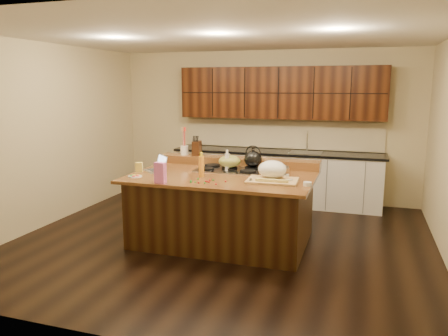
% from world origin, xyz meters
% --- Properties ---
extents(room, '(5.52, 5.02, 2.72)m').
position_xyz_m(room, '(0.00, 0.00, 1.35)').
color(room, black).
rests_on(room, ground).
extents(island, '(2.40, 1.60, 0.92)m').
position_xyz_m(island, '(0.00, 0.00, 0.46)').
color(island, black).
rests_on(island, ground).
extents(back_ledge, '(2.40, 0.30, 0.12)m').
position_xyz_m(back_ledge, '(0.00, 0.70, 0.98)').
color(back_ledge, black).
rests_on(back_ledge, island).
extents(cooktop, '(0.92, 0.52, 0.05)m').
position_xyz_m(cooktop, '(0.00, 0.30, 0.94)').
color(cooktop, gray).
rests_on(cooktop, island).
extents(back_counter, '(3.70, 0.66, 2.40)m').
position_xyz_m(back_counter, '(0.30, 2.23, 0.98)').
color(back_counter, silver).
rests_on(back_counter, ground).
extents(kettle, '(0.31, 0.31, 0.22)m').
position_xyz_m(kettle, '(0.30, 0.43, 1.08)').
color(kettle, black).
rests_on(kettle, cooktop).
extents(green_bowl, '(0.39, 0.39, 0.17)m').
position_xyz_m(green_bowl, '(0.00, 0.30, 1.05)').
color(green_bowl, olive).
rests_on(green_bowl, cooktop).
extents(laptop, '(0.40, 0.40, 0.22)m').
position_xyz_m(laptop, '(-0.93, -0.04, 0.98)').
color(laptop, '#B7B7BC').
rests_on(laptop, island).
extents(oil_bottle, '(0.07, 0.07, 0.27)m').
position_xyz_m(oil_bottle, '(-0.22, -0.22, 1.06)').
color(oil_bottle, orange).
rests_on(oil_bottle, island).
extents(vinegar_bottle, '(0.08, 0.08, 0.25)m').
position_xyz_m(vinegar_bottle, '(-0.01, 0.22, 1.04)').
color(vinegar_bottle, silver).
rests_on(vinegar_bottle, island).
extents(wooden_tray, '(0.63, 0.50, 0.25)m').
position_xyz_m(wooden_tray, '(0.70, -0.15, 1.03)').
color(wooden_tray, tan).
rests_on(wooden_tray, island).
extents(ramekin_a, '(0.13, 0.13, 0.04)m').
position_xyz_m(ramekin_a, '(1.15, -0.31, 0.94)').
color(ramekin_a, white).
rests_on(ramekin_a, island).
extents(ramekin_b, '(0.12, 0.12, 0.04)m').
position_xyz_m(ramekin_b, '(0.82, 0.05, 0.94)').
color(ramekin_b, white).
rests_on(ramekin_b, island).
extents(ramekin_c, '(0.12, 0.12, 0.04)m').
position_xyz_m(ramekin_c, '(0.80, 0.06, 0.94)').
color(ramekin_c, white).
rests_on(ramekin_c, island).
extents(strainer_bowl, '(0.26, 0.26, 0.09)m').
position_xyz_m(strainer_bowl, '(0.72, 0.26, 0.97)').
color(strainer_bowl, '#996B3F').
rests_on(strainer_bowl, island).
extents(kitchen_timer, '(0.08, 0.08, 0.07)m').
position_xyz_m(kitchen_timer, '(0.48, -0.36, 0.96)').
color(kitchen_timer, silver).
rests_on(kitchen_timer, island).
extents(pink_bag, '(0.14, 0.09, 0.25)m').
position_xyz_m(pink_bag, '(-0.56, -0.72, 1.05)').
color(pink_bag, '#F071CA').
rests_on(pink_bag, island).
extents(candy_plate, '(0.21, 0.21, 0.01)m').
position_xyz_m(candy_plate, '(-1.04, -0.48, 0.93)').
color(candy_plate, white).
rests_on(candy_plate, island).
extents(package_box, '(0.11, 0.09, 0.13)m').
position_xyz_m(package_box, '(-1.15, -0.16, 0.98)').
color(package_box, '#DBC44D').
rests_on(package_box, island).
extents(utensil_crock, '(0.14, 0.14, 0.14)m').
position_xyz_m(utensil_crock, '(-0.85, 0.70, 1.11)').
color(utensil_crock, white).
rests_on(utensil_crock, back_ledge).
extents(knife_block, '(0.13, 0.19, 0.22)m').
position_xyz_m(knife_block, '(-0.64, 0.70, 1.15)').
color(knife_block, black).
rests_on(knife_block, back_ledge).
extents(gumdrop_0, '(0.02, 0.02, 0.02)m').
position_xyz_m(gumdrop_0, '(-0.11, -0.59, 0.93)').
color(gumdrop_0, red).
rests_on(gumdrop_0, island).
extents(gumdrop_1, '(0.02, 0.02, 0.02)m').
position_xyz_m(gumdrop_1, '(-0.24, -0.53, 0.93)').
color(gumdrop_1, '#198C26').
rests_on(gumdrop_1, island).
extents(gumdrop_2, '(0.02, 0.02, 0.02)m').
position_xyz_m(gumdrop_2, '(-0.06, -0.48, 0.93)').
color(gumdrop_2, red).
rests_on(gumdrop_2, island).
extents(gumdrop_3, '(0.02, 0.02, 0.02)m').
position_xyz_m(gumdrop_3, '(-0.16, -0.58, 0.93)').
color(gumdrop_3, '#198C26').
rests_on(gumdrop_3, island).
extents(gumdrop_4, '(0.02, 0.02, 0.02)m').
position_xyz_m(gumdrop_4, '(-0.01, -0.51, 0.93)').
color(gumdrop_4, red).
rests_on(gumdrop_4, island).
extents(gumdrop_5, '(0.02, 0.02, 0.02)m').
position_xyz_m(gumdrop_5, '(0.00, -0.40, 0.93)').
color(gumdrop_5, '#198C26').
rests_on(gumdrop_5, island).
extents(gumdrop_6, '(0.02, 0.02, 0.02)m').
position_xyz_m(gumdrop_6, '(0.17, -0.41, 0.93)').
color(gumdrop_6, red).
rests_on(gumdrop_6, island).
extents(gumdrop_7, '(0.02, 0.02, 0.02)m').
position_xyz_m(gumdrop_7, '(-0.04, -0.58, 0.93)').
color(gumdrop_7, '#198C26').
rests_on(gumdrop_7, island).
extents(gumdrop_8, '(0.02, 0.02, 0.02)m').
position_xyz_m(gumdrop_8, '(-0.04, -0.50, 0.93)').
color(gumdrop_8, red).
rests_on(gumdrop_8, island).
extents(gumdrop_9, '(0.02, 0.02, 0.02)m').
position_xyz_m(gumdrop_9, '(-0.20, -0.38, 0.93)').
color(gumdrop_9, '#198C26').
rests_on(gumdrop_9, island).
extents(gumdrop_10, '(0.02, 0.02, 0.02)m').
position_xyz_m(gumdrop_10, '(0.11, -0.60, 0.93)').
color(gumdrop_10, red).
rests_on(gumdrop_10, island).
extents(gumdrop_11, '(0.02, 0.02, 0.02)m').
position_xyz_m(gumdrop_11, '(-0.22, -0.59, 0.93)').
color(gumdrop_11, '#198C26').
rests_on(gumdrop_11, island).
extents(gumdrop_12, '(0.02, 0.02, 0.02)m').
position_xyz_m(gumdrop_12, '(-0.04, -0.41, 0.93)').
color(gumdrop_12, red).
rests_on(gumdrop_12, island).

